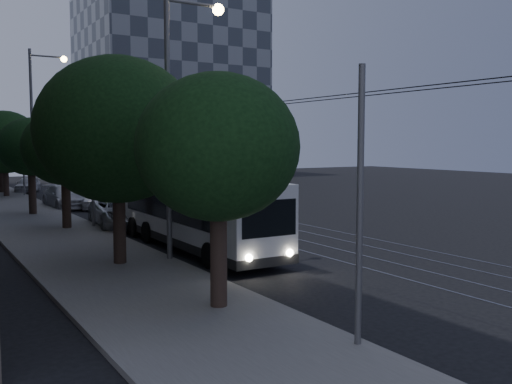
{
  "coord_description": "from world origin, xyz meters",
  "views": [
    {
      "loc": [
        -13.28,
        -18.89,
        4.41
      ],
      "look_at": [
        -0.57,
        1.85,
        2.28
      ],
      "focal_mm": 40.0,
      "sensor_mm": 36.0,
      "label": 1
    }
  ],
  "objects": [
    {
      "name": "ground",
      "position": [
        0.0,
        0.0,
        0.0
      ],
      "size": [
        120.0,
        120.0,
        0.0
      ],
      "primitive_type": "plane",
      "color": "black",
      "rests_on": "ground"
    },
    {
      "name": "sidewalk",
      "position": [
        -7.5,
        20.0,
        0.07
      ],
      "size": [
        5.0,
        90.0,
        0.15
      ],
      "primitive_type": "cube",
      "color": "slate",
      "rests_on": "ground"
    },
    {
      "name": "tram_rails",
      "position": [
        2.5,
        20.0,
        0.01
      ],
      "size": [
        4.52,
        90.0,
        0.02
      ],
      "color": "gray",
      "rests_on": "ground"
    },
    {
      "name": "overhead_wires",
      "position": [
        -4.97,
        20.0,
        3.47
      ],
      "size": [
        2.23,
        90.0,
        6.0
      ],
      "color": "black",
      "rests_on": "ground"
    },
    {
      "name": "building_distant_right",
      "position": [
        18.0,
        55.0,
        12.0
      ],
      "size": [
        22.0,
        18.0,
        24.0
      ],
      "primitive_type": "cube",
      "color": "#3C424C",
      "rests_on": "ground"
    },
    {
      "name": "trolleybus",
      "position": [
        -3.25,
        2.41,
        1.6
      ],
      "size": [
        2.57,
        11.67,
        5.63
      ],
      "rotation": [
        0.0,
        0.0,
        -0.01
      ],
      "color": "#BBBBBD",
      "rests_on": "ground"
    },
    {
      "name": "pickup_silver",
      "position": [
        -3.85,
        9.94,
        0.81
      ],
      "size": [
        3.28,
        6.06,
        1.61
      ],
      "primitive_type": "imported",
      "rotation": [
        0.0,
        0.0,
        -0.11
      ],
      "color": "#ACAFB4",
      "rests_on": "ground"
    },
    {
      "name": "car_white_a",
      "position": [
        -2.7,
        18.75,
        0.66
      ],
      "size": [
        2.79,
        4.16,
        1.32
      ],
      "primitive_type": "imported",
      "rotation": [
        0.0,
        0.0,
        -0.35
      ],
      "color": "silver",
      "rests_on": "ground"
    },
    {
      "name": "car_white_b",
      "position": [
        -4.3,
        20.36,
        0.76
      ],
      "size": [
        2.4,
        5.32,
        1.51
      ],
      "primitive_type": "imported",
      "rotation": [
        0.0,
        0.0,
        0.05
      ],
      "color": "silver",
      "rests_on": "ground"
    },
    {
      "name": "car_white_c",
      "position": [
        -2.77,
        24.61,
        0.71
      ],
      "size": [
        3.16,
        4.53,
        1.42
      ],
      "primitive_type": "imported",
      "rotation": [
        0.0,
        0.0,
        0.43
      ],
      "color": "silver",
      "rests_on": "ground"
    },
    {
      "name": "car_white_d",
      "position": [
        -4.3,
        34.33,
        0.7
      ],
      "size": [
        2.99,
        4.42,
        1.4
      ],
      "primitive_type": "imported",
      "rotation": [
        0.0,
        0.0,
        -0.36
      ],
      "color": "silver",
      "rests_on": "ground"
    },
    {
      "name": "tree_0",
      "position": [
        -6.5,
        -5.97,
        4.27
      ],
      "size": [
        4.22,
        4.22,
        6.19
      ],
      "color": "black",
      "rests_on": "ground"
    },
    {
      "name": "tree_1",
      "position": [
        -7.0,
        0.58,
        4.83
      ],
      "size": [
        5.68,
        5.68,
        7.4
      ],
      "color": "black",
      "rests_on": "ground"
    },
    {
      "name": "tree_2",
      "position": [
        -6.59,
        10.16,
        4.13
      ],
      "size": [
        4.16,
        4.16,
        6.03
      ],
      "color": "black",
      "rests_on": "ground"
    },
    {
      "name": "tree_3",
      "position": [
        -7.0,
        16.9,
        4.12
      ],
      "size": [
        3.82,
        3.82,
        5.87
      ],
      "color": "black",
      "rests_on": "ground"
    },
    {
      "name": "tree_4",
      "position": [
        -6.65,
        30.0,
        4.42
      ],
      "size": [
        5.51,
        5.51,
        6.9
      ],
      "color": "black",
      "rests_on": "ground"
    },
    {
      "name": "tree_5",
      "position": [
        -6.5,
        33.94,
        4.58
      ],
      "size": [
        4.53,
        4.53,
        6.64
      ],
      "color": "black",
      "rests_on": "ground"
    },
    {
      "name": "streetlamp_near",
      "position": [
        -4.79,
        0.37,
        5.93
      ],
      "size": [
        2.38,
        0.44,
        9.83
      ],
      "color": "slate",
      "rests_on": "ground"
    },
    {
      "name": "streetlamp_far",
      "position": [
        -5.38,
        22.97,
        6.45
      ],
      "size": [
        2.59,
        0.44,
        10.79
      ],
      "color": "slate",
      "rests_on": "ground"
    }
  ]
}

